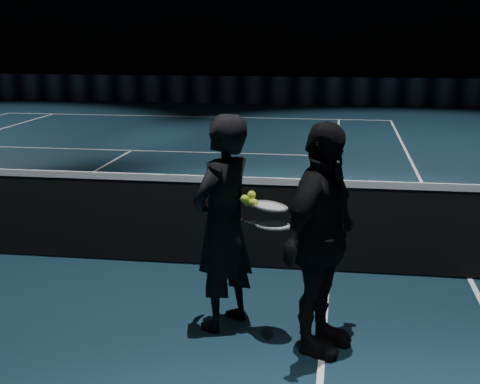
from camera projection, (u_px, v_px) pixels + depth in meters
The scene contains 6 objects.
sponsor_backdrop at pixel (215, 90), 22.14m from camera, with size 22.00×0.15×0.90m, color black.
player_a at pixel (223, 223), 5.33m from camera, with size 0.64×0.42×1.75m, color black.
player_b at pixel (321, 240), 4.91m from camera, with size 1.03×0.43×1.75m, color black.
racket_lower at pixel (273, 225), 5.09m from camera, with size 0.68×0.22×0.03m, color black, non-canonical shape.
racket_upper at pixel (270, 206), 5.12m from camera, with size 0.68×0.22×0.03m, color black, non-canonical shape.
tennis_balls at pixel (251, 200), 5.15m from camera, with size 0.12×0.10×0.12m, color #C0D02C, non-canonical shape.
Camera 1 is at (4.20, -6.43, 2.38)m, focal length 50.00 mm.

